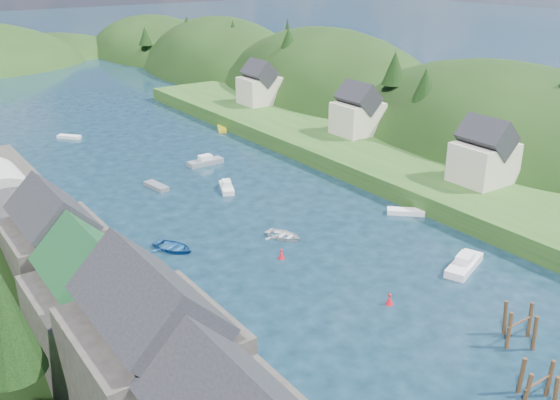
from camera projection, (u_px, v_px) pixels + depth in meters
ground at (190, 179)px, 87.04m from camera, size 600.00×600.00×0.00m
hillside_right at (327, 138)px, 132.75m from camera, size 36.00×245.56×48.00m
far_hills at (4, 97)px, 186.19m from camera, size 103.00×68.00×44.00m
hill_trees at (141, 83)px, 94.98m from camera, size 92.28×149.46×11.98m
quay_left at (96, 325)px, 51.04m from camera, size 12.00×110.00×2.00m
terrace_left_grass at (5, 352)px, 47.23m from camera, size 12.00×110.00×2.50m
quayside_buildings at (131, 353)px, 37.36m from camera, size 8.00×35.84×12.90m
boat_sheds at (7, 210)px, 62.88m from camera, size 7.00×21.00×7.50m
terrace_right at (372, 157)px, 92.26m from camera, size 16.00×120.00×2.40m
right_bank_cottages at (352, 113)px, 98.49m from camera, size 9.00×59.24×8.41m
piling_cluster_near at (538, 388)px, 43.23m from camera, size 3.19×2.98×3.68m
piling_cluster_far at (519, 328)px, 50.13m from camera, size 3.28×3.06×3.75m
channel_buoy_near at (390, 300)px, 55.84m from camera, size 0.70×0.70×1.10m
channel_buoy_far at (281, 254)px, 64.22m from camera, size 0.70×0.70×1.10m
moored_boats at (322, 284)px, 58.36m from camera, size 36.12×95.80×2.28m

